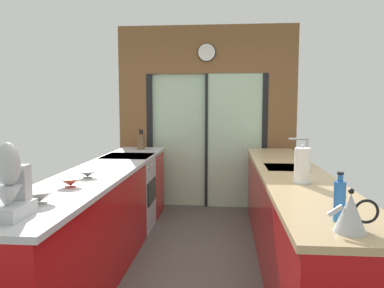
% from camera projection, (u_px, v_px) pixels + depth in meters
% --- Properties ---
extents(ground_plane, '(5.04, 7.60, 0.02)m').
position_uv_depth(ground_plane, '(198.00, 252.00, 4.00)').
color(ground_plane, '#4C4742').
extents(back_wall_unit, '(2.64, 0.12, 2.70)m').
position_uv_depth(back_wall_unit, '(207.00, 106.00, 5.62)').
color(back_wall_unit, brown).
rests_on(back_wall_unit, ground_plane).
extents(left_counter_run, '(0.62, 3.80, 0.92)m').
position_uv_depth(left_counter_run, '(98.00, 219.00, 3.56)').
color(left_counter_run, '#AD0C0F').
rests_on(left_counter_run, ground_plane).
extents(right_counter_run, '(0.62, 3.80, 0.92)m').
position_uv_depth(right_counter_run, '(291.00, 219.00, 3.57)').
color(right_counter_run, '#AD0C0F').
rests_on(right_counter_run, ground_plane).
extents(sink_faucet, '(0.19, 0.02, 0.29)m').
position_uv_depth(sink_faucet, '(304.00, 148.00, 3.74)').
color(sink_faucet, '#B7BABC').
rests_on(sink_faucet, right_counter_run).
extents(oven_range, '(0.60, 0.60, 0.92)m').
position_uv_depth(oven_range, '(128.00, 193.00, 4.67)').
color(oven_range, '#B7BABC').
rests_on(oven_range, ground_plane).
extents(mixing_bowl_near, '(0.22, 0.22, 0.08)m').
position_uv_depth(mixing_bowl_near, '(39.00, 196.00, 2.39)').
color(mixing_bowl_near, gray).
rests_on(mixing_bowl_near, left_counter_run).
extents(mixing_bowl_mid, '(0.18, 0.18, 0.07)m').
position_uv_depth(mixing_bowl_mid, '(70.00, 182.00, 2.87)').
color(mixing_bowl_mid, '#BC4C38').
rests_on(mixing_bowl_mid, left_counter_run).
extents(mixing_bowl_far, '(0.17, 0.17, 0.06)m').
position_uv_depth(mixing_bowl_far, '(88.00, 174.00, 3.22)').
color(mixing_bowl_far, gray).
rests_on(mixing_bowl_far, left_counter_run).
extents(knife_block, '(0.08, 0.14, 0.29)m').
position_uv_depth(knife_block, '(141.00, 141.00, 5.28)').
color(knife_block, brown).
rests_on(knife_block, left_counter_run).
extents(stand_mixer, '(0.17, 0.27, 0.42)m').
position_uv_depth(stand_mixer, '(11.00, 189.00, 2.07)').
color(stand_mixer, '#B7BABC').
rests_on(stand_mixer, left_counter_run).
extents(kettle, '(0.25, 0.16, 0.22)m').
position_uv_depth(kettle, '(351.00, 213.00, 1.83)').
color(kettle, '#B7BABC').
rests_on(kettle, right_counter_run).
extents(soap_bottle, '(0.06, 0.06, 0.27)m').
position_uv_depth(soap_bottle, '(340.00, 200.00, 2.01)').
color(soap_bottle, '#286BB7').
rests_on(soap_bottle, right_counter_run).
extents(paper_towel_roll, '(0.14, 0.14, 0.31)m').
position_uv_depth(paper_towel_roll, '(302.00, 166.00, 2.98)').
color(paper_towel_roll, '#B7BABC').
rests_on(paper_towel_roll, right_counter_run).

